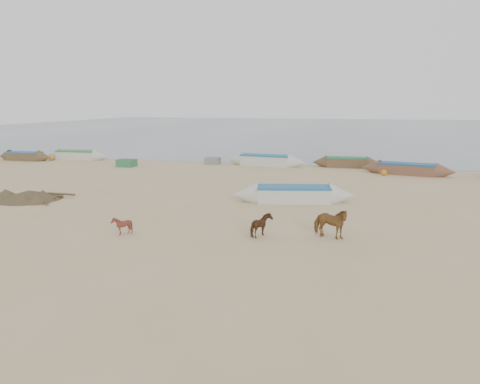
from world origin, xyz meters
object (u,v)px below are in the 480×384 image
at_px(calf_front, 122,225).
at_px(calf_right, 262,226).
at_px(near_canoe, 293,194).
at_px(cow_adult, 330,223).

height_order(calf_front, calf_right, calf_right).
height_order(calf_right, near_canoe, calf_right).
distance_m(calf_front, near_canoe, 9.98).
bearing_deg(calf_right, cow_adult, -80.18).
bearing_deg(near_canoe, calf_front, -138.47).
distance_m(calf_right, near_canoe, 6.99).
height_order(cow_adult, near_canoe, cow_adult).
relative_size(calf_right, near_canoe, 0.14).
relative_size(cow_adult, calf_front, 1.91).
bearing_deg(calf_right, calf_front, 100.68).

